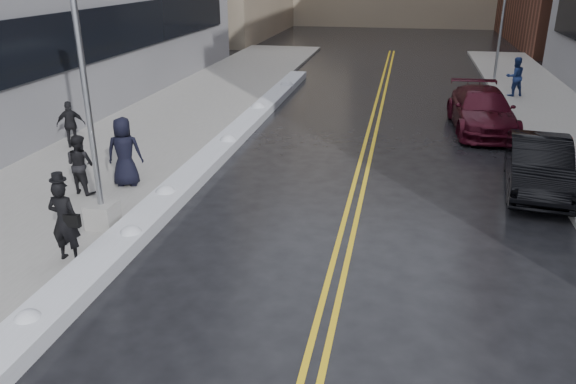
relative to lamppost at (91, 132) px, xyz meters
The scene contains 15 objects.
ground 4.62m from the lamppost, 31.22° to the right, with size 160.00×160.00×0.00m, color black.
sidewalk_west 8.72m from the lamppost, 107.03° to the left, with size 5.50×50.00×0.15m, color gray.
lane_line_left 10.12m from the lamppost, 54.77° to the left, with size 0.12×50.00×0.01m, color gold.
lane_line_right 10.29m from the lamppost, 53.36° to the left, with size 0.12×50.00×0.01m, color gold.
snow_ridge 6.50m from the lamppost, 81.94° to the left, with size 0.90×30.00×0.34m, color silver.
lamppost is the anchor object (origin of this frame).
fire_hydrant 14.81m from the lamppost, 33.04° to the left, with size 0.26×0.26×0.73m.
traffic_signal 24.98m from the lamppost, 61.79° to the left, with size 0.16×0.20×6.00m.
pedestrian_fedora 2.20m from the lamppost, 86.48° to the right, with size 0.66×0.43×1.81m, color black.
pedestrian_b 2.95m from the lamppost, 130.72° to the left, with size 0.81×0.63×1.67m, color black.
pedestrian_c 3.11m from the lamppost, 104.79° to the left, with size 0.97×0.63×1.99m, color black.
pedestrian_d 7.28m from the lamppost, 126.69° to the left, with size 0.94×0.39×1.61m, color black.
pedestrian_east 21.35m from the lamppost, 55.44° to the left, with size 0.90×0.70×1.84m, color navy.
car_black 12.05m from the lamppost, 25.04° to the left, with size 1.61×4.62×1.52m, color black.
car_maroon 15.21m from the lamppost, 48.89° to the left, with size 2.22×5.46×1.58m, color #380915.
Camera 1 is at (3.58, -9.15, 6.04)m, focal length 35.00 mm.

